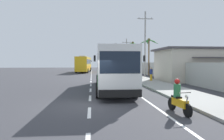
{
  "coord_description": "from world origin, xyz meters",
  "views": [
    {
      "loc": [
        0.13,
        -10.67,
        2.37
      ],
      "look_at": [
        1.89,
        6.24,
        1.7
      ],
      "focal_mm": 30.89,
      "sensor_mm": 36.0,
      "label": 1
    }
  ],
  "objects_px": {
    "motorcycle_trailing": "(178,99)",
    "roadside_building": "(219,65)",
    "utility_pole_far": "(126,54)",
    "pedestrian_midwalk": "(151,74)",
    "utility_pole_distant": "(116,55)",
    "coach_bus_foreground": "(112,67)",
    "utility_pole_mid": "(145,43)",
    "palm_nearest": "(149,48)",
    "motorcycle_beside_bus": "(125,75)",
    "palm_second": "(133,51)",
    "coach_bus_far_lane": "(84,64)",
    "pedestrian_far_walk": "(136,72)"
  },
  "relations": [
    {
      "from": "motorcycle_trailing",
      "to": "roadside_building",
      "type": "distance_m",
      "value": 19.57
    },
    {
      "from": "utility_pole_far",
      "to": "motorcycle_trailing",
      "type": "bearing_deg",
      "value": -96.77
    },
    {
      "from": "pedestrian_midwalk",
      "to": "utility_pole_distant",
      "type": "distance_m",
      "value": 44.1
    },
    {
      "from": "utility_pole_far",
      "to": "coach_bus_foreground",
      "type": "bearing_deg",
      "value": -102.5
    },
    {
      "from": "utility_pole_mid",
      "to": "palm_nearest",
      "type": "height_order",
      "value": "utility_pole_mid"
    },
    {
      "from": "motorcycle_beside_bus",
      "to": "palm_nearest",
      "type": "relative_size",
      "value": 0.29
    },
    {
      "from": "coach_bus_foreground",
      "to": "palm_second",
      "type": "relative_size",
      "value": 1.83
    },
    {
      "from": "coach_bus_far_lane",
      "to": "motorcycle_beside_bus",
      "type": "xyz_separation_m",
      "value": [
        6.43,
        -21.33,
        -1.39
      ]
    },
    {
      "from": "utility_pole_far",
      "to": "palm_nearest",
      "type": "xyz_separation_m",
      "value": [
        1.46,
        -14.52,
        0.52
      ]
    },
    {
      "from": "coach_bus_foreground",
      "to": "motorcycle_trailing",
      "type": "bearing_deg",
      "value": -75.04
    },
    {
      "from": "coach_bus_foreground",
      "to": "roadside_building",
      "type": "relative_size",
      "value": 0.74
    },
    {
      "from": "motorcycle_beside_bus",
      "to": "utility_pole_distant",
      "type": "xyz_separation_m",
      "value": [
        3.8,
        41.23,
        4.31
      ]
    },
    {
      "from": "utility_pole_mid",
      "to": "roadside_building",
      "type": "xyz_separation_m",
      "value": [
        8.15,
        -6.39,
        -3.36
      ]
    },
    {
      "from": "pedestrian_far_walk",
      "to": "palm_nearest",
      "type": "distance_m",
      "value": 9.02
    },
    {
      "from": "utility_pole_far",
      "to": "palm_nearest",
      "type": "distance_m",
      "value": 14.6
    },
    {
      "from": "utility_pole_far",
      "to": "palm_second",
      "type": "bearing_deg",
      "value": -91.99
    },
    {
      "from": "coach_bus_foreground",
      "to": "coach_bus_far_lane",
      "type": "height_order",
      "value": "coach_bus_far_lane"
    },
    {
      "from": "utility_pole_far",
      "to": "roadside_building",
      "type": "distance_m",
      "value": 26.19
    },
    {
      "from": "pedestrian_far_walk",
      "to": "palm_second",
      "type": "xyz_separation_m",
      "value": [
        2.19,
        12.55,
        3.85
      ]
    },
    {
      "from": "motorcycle_beside_bus",
      "to": "utility_pole_far",
      "type": "distance_m",
      "value": 23.43
    },
    {
      "from": "coach_bus_far_lane",
      "to": "utility_pole_distant",
      "type": "xyz_separation_m",
      "value": [
        10.23,
        19.9,
        2.91
      ]
    },
    {
      "from": "utility_pole_mid",
      "to": "roadside_building",
      "type": "distance_m",
      "value": 10.89
    },
    {
      "from": "palm_nearest",
      "to": "palm_second",
      "type": "height_order",
      "value": "palm_nearest"
    },
    {
      "from": "coach_bus_foreground",
      "to": "utility_pole_mid",
      "type": "distance_m",
      "value": 14.97
    },
    {
      "from": "utility_pole_mid",
      "to": "utility_pole_far",
      "type": "xyz_separation_m",
      "value": [
        0.36,
        18.51,
        -1.04
      ]
    },
    {
      "from": "pedestrian_midwalk",
      "to": "utility_pole_far",
      "type": "bearing_deg",
      "value": 71.72
    },
    {
      "from": "pedestrian_midwalk",
      "to": "pedestrian_far_walk",
      "type": "distance_m",
      "value": 3.94
    },
    {
      "from": "motorcycle_trailing",
      "to": "pedestrian_midwalk",
      "type": "xyz_separation_m",
      "value": [
        3.23,
        14.46,
        0.32
      ]
    },
    {
      "from": "pedestrian_midwalk",
      "to": "palm_second",
      "type": "bearing_deg",
      "value": 70.95
    },
    {
      "from": "palm_second",
      "to": "roadside_building",
      "type": "height_order",
      "value": "palm_second"
    },
    {
      "from": "utility_pole_distant",
      "to": "roadside_building",
      "type": "relative_size",
      "value": 0.56
    },
    {
      "from": "coach_bus_foreground",
      "to": "palm_nearest",
      "type": "xyz_separation_m",
      "value": [
        8.44,
        16.95,
        2.99
      ]
    },
    {
      "from": "palm_second",
      "to": "coach_bus_far_lane",
      "type": "bearing_deg",
      "value": 143.69
    },
    {
      "from": "coach_bus_foreground",
      "to": "pedestrian_far_walk",
      "type": "bearing_deg",
      "value": 65.66
    },
    {
      "from": "coach_bus_foreground",
      "to": "utility_pole_mid",
      "type": "xyz_separation_m",
      "value": [
        6.62,
        12.96,
        3.51
      ]
    },
    {
      "from": "coach_bus_far_lane",
      "to": "pedestrian_midwalk",
      "type": "distance_m",
      "value": 25.73
    },
    {
      "from": "utility_pole_far",
      "to": "roadside_building",
      "type": "height_order",
      "value": "utility_pole_far"
    },
    {
      "from": "coach_bus_far_lane",
      "to": "palm_second",
      "type": "height_order",
      "value": "palm_second"
    },
    {
      "from": "coach_bus_foreground",
      "to": "motorcycle_beside_bus",
      "type": "relative_size",
      "value": 6.24
    },
    {
      "from": "coach_bus_foreground",
      "to": "pedestrian_far_walk",
      "type": "xyz_separation_m",
      "value": [
        4.47,
        9.89,
        -0.98
      ]
    },
    {
      "from": "coach_bus_far_lane",
      "to": "pedestrian_far_walk",
      "type": "bearing_deg",
      "value": -67.87
    },
    {
      "from": "pedestrian_midwalk",
      "to": "utility_pole_far",
      "type": "distance_m",
      "value": 25.67
    },
    {
      "from": "palm_second",
      "to": "pedestrian_far_walk",
      "type": "bearing_deg",
      "value": -99.89
    },
    {
      "from": "pedestrian_far_walk",
      "to": "utility_pole_distant",
      "type": "relative_size",
      "value": 0.17
    },
    {
      "from": "utility_pole_distant",
      "to": "palm_second",
      "type": "bearing_deg",
      "value": -89.65
    },
    {
      "from": "coach_bus_far_lane",
      "to": "pedestrian_midwalk",
      "type": "height_order",
      "value": "coach_bus_far_lane"
    },
    {
      "from": "palm_nearest",
      "to": "pedestrian_far_walk",
      "type": "bearing_deg",
      "value": -119.29
    },
    {
      "from": "utility_pole_distant",
      "to": "palm_second",
      "type": "relative_size",
      "value": 1.38
    },
    {
      "from": "coach_bus_far_lane",
      "to": "palm_nearest",
      "type": "distance_m",
      "value": 18.14
    },
    {
      "from": "motorcycle_trailing",
      "to": "motorcycle_beside_bus",
      "type": "bearing_deg",
      "value": 88.48
    }
  ]
}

